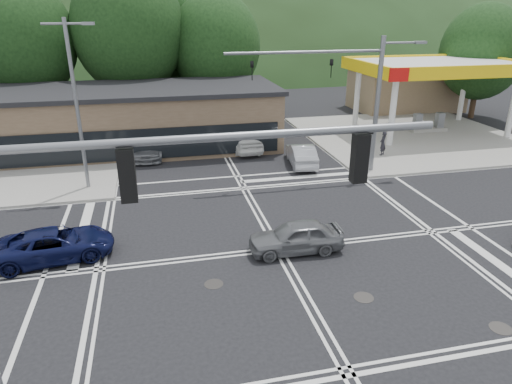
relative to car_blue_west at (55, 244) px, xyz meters
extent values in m
plane|color=black|center=(8.91, -1.28, -0.63)|extent=(120.00, 120.00, 0.00)
cube|color=gray|center=(23.91, 13.72, -0.56)|extent=(16.00, 16.00, 0.15)
cylinder|color=silver|center=(20.91, 11.72, 1.87)|extent=(0.44, 0.44, 5.00)
cylinder|color=silver|center=(20.91, 17.72, 1.87)|extent=(0.44, 0.44, 5.00)
cylinder|color=silver|center=(30.91, 17.72, 1.87)|extent=(0.44, 0.44, 5.00)
cube|color=silver|center=(25.91, 14.72, 4.67)|extent=(12.00, 8.00, 0.60)
cube|color=yellow|center=(25.91, 10.72, 4.67)|extent=(12.20, 0.25, 0.90)
cube|color=yellow|center=(25.91, 18.72, 4.67)|extent=(12.20, 0.25, 0.90)
cube|color=yellow|center=(19.91, 14.72, 4.67)|extent=(0.25, 8.20, 0.90)
cube|color=yellow|center=(31.91, 14.72, 4.67)|extent=(0.25, 8.20, 0.90)
cube|color=red|center=(20.41, 10.57, 4.67)|extent=(1.40, 0.12, 0.90)
cube|color=gray|center=(25.91, 14.72, -0.38)|extent=(3.00, 1.00, 0.30)
cube|color=slate|center=(24.91, 14.72, 0.32)|extent=(0.60, 0.50, 1.30)
cube|color=slate|center=(26.91, 14.72, 0.32)|extent=(0.60, 0.50, 1.30)
cube|color=#846B4F|center=(28.91, 23.72, 1.27)|extent=(10.00, 6.00, 3.80)
cube|color=brown|center=(0.91, 15.72, 1.37)|extent=(24.00, 8.00, 4.00)
ellipsoid|color=#203618|center=(8.91, 88.72, -0.63)|extent=(252.00, 126.00, 140.00)
cylinder|color=#382619|center=(-5.09, 22.72, 1.79)|extent=(0.50, 0.50, 4.84)
ellipsoid|color=black|center=(-5.09, 22.72, 6.52)|extent=(8.00, 8.00, 9.20)
cylinder|color=#382619|center=(2.91, 22.72, 2.01)|extent=(0.50, 0.50, 5.28)
ellipsoid|color=black|center=(2.91, 22.72, 7.17)|extent=(9.00, 9.00, 10.35)
cylinder|color=#382619|center=(9.91, 22.72, 1.57)|extent=(0.50, 0.50, 4.40)
ellipsoid|color=black|center=(9.91, 22.72, 5.87)|extent=(7.60, 7.60, 8.74)
cylinder|color=#382619|center=(6.91, 26.72, 1.79)|extent=(0.50, 0.50, 4.84)
ellipsoid|color=black|center=(6.91, 26.72, 6.52)|extent=(8.40, 8.40, 9.66)
cylinder|color=#382619|center=(32.91, 18.72, 1.35)|extent=(0.50, 0.50, 3.96)
ellipsoid|color=black|center=(32.91, 18.72, 5.22)|extent=(7.20, 7.20, 8.28)
cylinder|color=slate|center=(0.41, 7.72, 3.87)|extent=(0.20, 0.20, 9.00)
cylinder|color=slate|center=(0.41, 7.72, 8.07)|extent=(2.20, 0.12, 0.12)
cube|color=slate|center=(1.51, 7.72, 8.07)|extent=(0.60, 0.25, 0.15)
cylinder|color=slate|center=(17.11, 6.92, 3.37)|extent=(0.28, 0.28, 8.00)
cylinder|color=slate|center=(12.61, 6.92, 6.57)|extent=(9.00, 0.16, 0.16)
imported|color=black|center=(14.11, 6.92, 5.67)|extent=(0.16, 0.20, 1.00)
imported|color=black|center=(9.61, 6.92, 5.67)|extent=(0.16, 0.20, 1.00)
cylinder|color=slate|center=(18.31, 6.92, 6.97)|extent=(2.40, 0.12, 0.12)
cube|color=slate|center=(19.41, 6.92, 6.97)|extent=(0.70, 0.30, 0.15)
cube|color=black|center=(16.86, 6.92, 1.97)|extent=(0.25, 0.30, 0.35)
cylinder|color=slate|center=(5.21, -9.48, 6.57)|extent=(9.00, 0.16, 0.16)
cube|color=black|center=(3.71, -9.48, 5.97)|extent=(0.30, 0.25, 1.00)
cube|color=black|center=(8.21, -9.48, 5.97)|extent=(0.30, 0.25, 1.00)
imported|color=#0C1037|center=(0.00, 0.00, 0.00)|extent=(4.79, 2.72, 1.26)
imported|color=slate|center=(9.57, -1.58, 0.03)|extent=(3.94, 1.67, 1.33)
imported|color=#A2A3A9|center=(13.33, 9.16, 0.06)|extent=(2.00, 4.33, 1.38)
imported|color=white|center=(10.37, 13.24, 0.19)|extent=(2.18, 4.90, 1.64)
imported|color=slate|center=(3.76, 13.34, 0.09)|extent=(2.39, 5.08, 1.43)
imported|color=black|center=(19.20, 9.52, 0.33)|extent=(0.70, 0.67, 1.62)
camera|label=1|loc=(4.26, -17.50, 8.75)|focal=32.00mm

